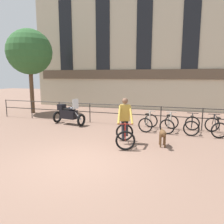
% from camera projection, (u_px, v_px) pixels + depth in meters
% --- Properties ---
extents(ground_plane, '(60.00, 60.00, 0.00)m').
position_uv_depth(ground_plane, '(77.00, 162.00, 6.38)').
color(ground_plane, '#7A5B4C').
extents(canal_railing, '(15.05, 0.05, 1.05)m').
position_uv_depth(canal_railing, '(124.00, 111.00, 11.14)').
color(canal_railing, '#2D2B28').
rests_on(canal_railing, ground_plane).
extents(building_facade, '(18.00, 0.72, 10.06)m').
position_uv_depth(building_facade, '(145.00, 41.00, 15.86)').
color(building_facade, '#BCB299').
rests_on(building_facade, ground_plane).
extents(cyclist_with_bike, '(0.98, 1.31, 1.70)m').
position_uv_depth(cyclist_with_bike, '(125.00, 124.00, 7.98)').
color(cyclist_with_bike, black).
rests_on(cyclist_with_bike, ground_plane).
extents(dog, '(0.32, 0.87, 0.64)m').
position_uv_depth(dog, '(163.00, 134.00, 7.72)').
color(dog, brown).
rests_on(dog, ground_plane).
extents(parked_motorcycle, '(1.82, 0.95, 1.35)m').
position_uv_depth(parked_motorcycle, '(68.00, 114.00, 11.28)').
color(parked_motorcycle, black).
rests_on(parked_motorcycle, ground_plane).
extents(parked_bicycle_near_lamp, '(0.76, 1.17, 0.86)m').
position_uv_depth(parked_bicycle_near_lamp, '(148.00, 122.00, 10.16)').
color(parked_bicycle_near_lamp, black).
rests_on(parked_bicycle_near_lamp, ground_plane).
extents(parked_bicycle_mid_left, '(0.80, 1.19, 0.86)m').
position_uv_depth(parked_bicycle_mid_left, '(169.00, 124.00, 9.87)').
color(parked_bicycle_mid_left, black).
rests_on(parked_bicycle_mid_left, ground_plane).
extents(parked_bicycle_mid_right, '(0.74, 1.16, 0.86)m').
position_uv_depth(parked_bicycle_mid_right, '(192.00, 125.00, 9.57)').
color(parked_bicycle_mid_right, black).
rests_on(parked_bicycle_mid_right, ground_plane).
extents(parked_bicycle_far_end, '(0.81, 1.19, 0.86)m').
position_uv_depth(parked_bicycle_far_end, '(216.00, 127.00, 9.28)').
color(parked_bicycle_far_end, black).
rests_on(parked_bicycle_far_end, ground_plane).
extents(tree_canalside_left, '(2.92, 2.92, 5.49)m').
position_uv_depth(tree_canalside_left, '(29.00, 52.00, 14.22)').
color(tree_canalside_left, brown).
rests_on(tree_canalside_left, ground_plane).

